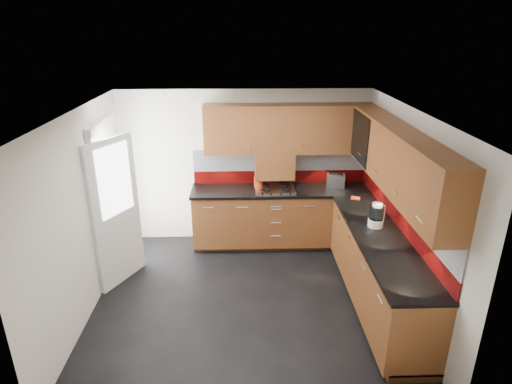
{
  "coord_description": "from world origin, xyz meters",
  "views": [
    {
      "loc": [
        -0.04,
        -4.56,
        3.28
      ],
      "look_at": [
        0.13,
        0.65,
        1.23
      ],
      "focal_mm": 30.0,
      "sensor_mm": 36.0,
      "label": 1
    }
  ],
  "objects_px": {
    "utensil_pot": "(258,181)",
    "toaster": "(336,180)",
    "food_processor": "(376,216)",
    "gas_hob": "(275,189)"
  },
  "relations": [
    {
      "from": "utensil_pot",
      "to": "food_processor",
      "type": "distance_m",
      "value": 2.0
    },
    {
      "from": "toaster",
      "to": "food_processor",
      "type": "bearing_deg",
      "value": -81.75
    },
    {
      "from": "utensil_pot",
      "to": "toaster",
      "type": "bearing_deg",
      "value": -0.37
    },
    {
      "from": "toaster",
      "to": "food_processor",
      "type": "distance_m",
      "value": 1.43
    },
    {
      "from": "utensil_pot",
      "to": "food_processor",
      "type": "relative_size",
      "value": 1.54
    },
    {
      "from": "utensil_pot",
      "to": "toaster",
      "type": "height_order",
      "value": "utensil_pot"
    },
    {
      "from": "toaster",
      "to": "food_processor",
      "type": "xyz_separation_m",
      "value": [
        0.21,
        -1.42,
        0.05
      ]
    },
    {
      "from": "gas_hob",
      "to": "toaster",
      "type": "relative_size",
      "value": 1.95
    },
    {
      "from": "gas_hob",
      "to": "food_processor",
      "type": "height_order",
      "value": "food_processor"
    },
    {
      "from": "toaster",
      "to": "utensil_pot",
      "type": "bearing_deg",
      "value": 179.63
    }
  ]
}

